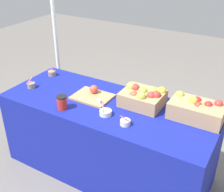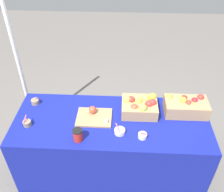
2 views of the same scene
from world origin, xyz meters
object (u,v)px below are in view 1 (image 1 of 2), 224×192
(sample_bowl_mid, at_px, (125,122))
(cutting_board_front, at_px, (93,95))
(coffee_cup, at_px, (62,102))
(apple_crate_left, at_px, (197,110))
(sample_bowl_extra, at_px, (105,113))
(sample_bowl_near, at_px, (52,73))
(tent_pole, at_px, (56,38))
(apple_crate_middle, at_px, (143,97))
(sample_bowl_far, at_px, (31,85))

(sample_bowl_mid, bearing_deg, cutting_board_front, 152.31)
(sample_bowl_mid, bearing_deg, coffee_cup, -174.50)
(apple_crate_left, xyz_separation_m, sample_bowl_mid, (-0.44, -0.37, -0.06))
(sample_bowl_extra, bearing_deg, apple_crate_left, 26.62)
(sample_bowl_near, height_order, sample_bowl_mid, sample_bowl_near)
(sample_bowl_near, height_order, tent_pole, tent_pole)
(sample_bowl_mid, bearing_deg, sample_bowl_near, 158.97)
(apple_crate_middle, distance_m, sample_bowl_extra, 0.36)
(apple_crate_left, bearing_deg, apple_crate_middle, -177.67)
(apple_crate_left, xyz_separation_m, sample_bowl_extra, (-0.65, -0.32, -0.06))
(sample_bowl_far, bearing_deg, apple_crate_left, 9.98)
(coffee_cup, xyz_separation_m, tent_pole, (-0.80, 0.89, 0.19))
(sample_bowl_far, distance_m, coffee_cup, 0.53)
(cutting_board_front, relative_size, tent_pole, 0.17)
(sample_bowl_mid, height_order, coffee_cup, coffee_cup)
(cutting_board_front, height_order, sample_bowl_mid, cutting_board_front)
(tent_pole, bearing_deg, coffee_cup, -48.09)
(apple_crate_middle, height_order, tent_pole, tent_pole)
(sample_bowl_far, bearing_deg, tent_pole, 111.66)
(cutting_board_front, relative_size, sample_bowl_far, 3.40)
(sample_bowl_near, relative_size, tent_pole, 0.05)
(apple_crate_middle, distance_m, coffee_cup, 0.69)
(cutting_board_front, distance_m, sample_bowl_mid, 0.52)
(sample_bowl_far, bearing_deg, cutting_board_front, 13.05)
(apple_crate_left, distance_m, sample_bowl_mid, 0.58)
(cutting_board_front, relative_size, coffee_cup, 2.85)
(sample_bowl_near, relative_size, sample_bowl_far, 1.01)
(apple_crate_middle, xyz_separation_m, sample_bowl_mid, (0.02, -0.35, -0.05))
(sample_bowl_mid, relative_size, sample_bowl_far, 0.92)
(coffee_cup, bearing_deg, tent_pole, 131.91)
(sample_bowl_extra, bearing_deg, coffee_cup, -164.84)
(apple_crate_middle, relative_size, sample_bowl_mid, 3.79)
(apple_crate_middle, distance_m, sample_bowl_far, 1.09)
(sample_bowl_mid, bearing_deg, sample_bowl_extra, 167.87)
(apple_crate_left, distance_m, tent_pole, 1.88)
(sample_bowl_extra, distance_m, coffee_cup, 0.38)
(apple_crate_middle, distance_m, sample_bowl_mid, 0.35)
(cutting_board_front, relative_size, sample_bowl_near, 3.35)
(sample_bowl_far, relative_size, sample_bowl_extra, 0.96)
(coffee_cup, bearing_deg, apple_crate_left, 22.68)
(sample_bowl_mid, relative_size, sample_bowl_extra, 0.88)
(apple_crate_middle, bearing_deg, sample_bowl_mid, -87.12)
(sample_bowl_near, bearing_deg, cutting_board_front, -15.74)
(apple_crate_middle, distance_m, tent_pole, 1.45)
(sample_bowl_near, xyz_separation_m, sample_bowl_mid, (1.10, -0.42, -0.00))
(cutting_board_front, bearing_deg, apple_crate_left, 7.85)
(sample_bowl_near, bearing_deg, sample_bowl_far, -86.98)
(sample_bowl_near, bearing_deg, coffee_cup, -42.19)
(sample_bowl_extra, height_order, tent_pole, tent_pole)
(apple_crate_left, xyz_separation_m, sample_bowl_near, (-1.54, 0.05, -0.05))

